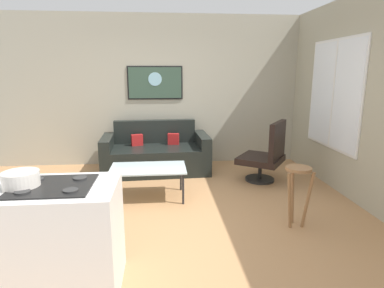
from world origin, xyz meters
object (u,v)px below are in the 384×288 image
couch (156,155)px  bar_stool (298,183)px  mixing_bowl (21,180)px  wall_painting (155,83)px  coffee_table (148,170)px  armchair (267,155)px

couch → bar_stool: 2.83m
mixing_bowl → wall_painting: 3.92m
mixing_bowl → couch: bearing=73.4°
coffee_table → bar_stool: bar_stool is taller
coffee_table → bar_stool: 2.01m
mixing_bowl → bar_stool: bearing=19.3°
armchair → mixing_bowl: (-2.75, -2.47, 0.51)m
bar_stool → mixing_bowl: 2.79m
coffee_table → armchair: armchair is taller
couch → armchair: (1.79, -0.74, 0.15)m
wall_painting → armchair: bearing=-35.6°
coffee_table → wall_painting: (0.09, 1.81, 1.14)m
couch → wall_painting: bearing=89.3°
armchair → bar_stool: size_ratio=1.40×
couch → wall_painting: (0.01, 0.54, 1.26)m
couch → bar_stool: couch is taller
couch → coffee_table: (-0.09, -1.27, 0.12)m
bar_stool → couch: bearing=125.6°
wall_painting → bar_stool: bearing=-60.0°
wall_painting → coffee_table: bearing=-92.9°
couch → armchair: bearing=-22.4°
bar_stool → mixing_bowl: size_ratio=2.64×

